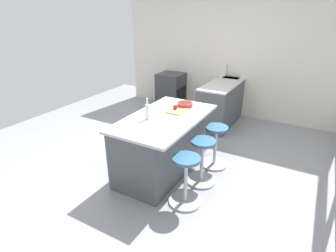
{
  "coord_description": "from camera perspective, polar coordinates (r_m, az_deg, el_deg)",
  "views": [
    {
      "loc": [
        3.35,
        1.98,
        2.38
      ],
      "look_at": [
        0.17,
        0.17,
        0.78
      ],
      "focal_mm": 28.91,
      "sensor_mm": 36.0,
      "label": 1
    }
  ],
  "objects": [
    {
      "name": "fruit_bowl",
      "position": [
        4.37,
        3.6,
        4.6
      ],
      "size": [
        0.25,
        0.25,
        0.07
      ],
      "color": "#993833",
      "rests_on": "kitchen_island"
    },
    {
      "name": "interior_partition_left",
      "position": [
        6.57,
        12.12,
        14.61
      ],
      "size": [
        0.12,
        5.15,
        2.8
      ],
      "color": "silver",
      "rests_on": "ground_plane"
    },
    {
      "name": "kitchen_island",
      "position": [
        4.17,
        -1.16,
        -3.7
      ],
      "size": [
        1.72,
        0.98,
        0.92
      ],
      "color": "#4C5156",
      "rests_on": "ground_plane"
    },
    {
      "name": "stool_middle",
      "position": [
        3.98,
        7.19,
        -7.66
      ],
      "size": [
        0.44,
        0.44,
        0.68
      ],
      "color": "#B7B7BC",
      "rests_on": "ground_plane"
    },
    {
      "name": "stool_by_window",
      "position": [
        4.42,
        9.92,
        -4.43
      ],
      "size": [
        0.44,
        0.44,
        0.68
      ],
      "color": "#B7B7BC",
      "rests_on": "ground_plane"
    },
    {
      "name": "stool_near_camera",
      "position": [
        3.57,
        3.74,
        -11.64
      ],
      "size": [
        0.44,
        0.44,
        0.68
      ],
      "color": "#B7B7BC",
      "rests_on": "ground_plane"
    },
    {
      "name": "cutting_board",
      "position": [
        4.18,
        2.01,
        3.32
      ],
      "size": [
        0.36,
        0.24,
        0.02
      ],
      "primitive_type": "cube",
      "color": "tan",
      "rests_on": "kitchen_island"
    },
    {
      "name": "apple_red",
      "position": [
        4.2,
        1.55,
        4.07
      ],
      "size": [
        0.07,
        0.07,
        0.07
      ],
      "primitive_type": "sphere",
      "color": "red",
      "rests_on": "cutting_board"
    },
    {
      "name": "oven_range",
      "position": [
        6.95,
        0.64,
        7.49
      ],
      "size": [
        0.6,
        0.61,
        0.88
      ],
      "color": "#38383D",
      "rests_on": "ground_plane"
    },
    {
      "name": "sink_cabinet",
      "position": [
        6.4,
        12.32,
        5.7
      ],
      "size": [
        2.24,
        0.6,
        1.19
      ],
      "color": "#4C5156",
      "rests_on": "ground_plane"
    },
    {
      "name": "ground_plane",
      "position": [
        4.56,
        -0.86,
        -7.8
      ],
      "size": [
        7.4,
        7.4,
        0.0
      ],
      "primitive_type": "plane",
      "color": "gray"
    },
    {
      "name": "water_bottle",
      "position": [
        3.84,
        -4.37,
        3.16
      ],
      "size": [
        0.06,
        0.06,
        0.31
      ],
      "color": "silver",
      "rests_on": "kitchen_island"
    }
  ]
}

